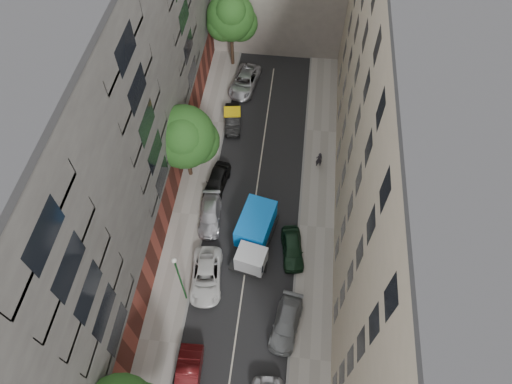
# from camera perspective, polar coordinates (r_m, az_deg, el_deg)

# --- Properties ---
(ground) EXTENTS (120.00, 120.00, 0.00)m
(ground) POSITION_cam_1_polar(r_m,az_deg,el_deg) (39.29, -0.48, -3.67)
(ground) COLOR #4C4C49
(ground) RESTS_ON ground
(road_surface) EXTENTS (8.00, 44.00, 0.02)m
(road_surface) POSITION_cam_1_polar(r_m,az_deg,el_deg) (39.28, -0.48, -3.66)
(road_surface) COLOR black
(road_surface) RESTS_ON ground
(sidewalk_left) EXTENTS (3.00, 44.00, 0.15)m
(sidewalk_left) POSITION_cam_1_polar(r_m,az_deg,el_deg) (39.98, -8.34, -2.79)
(sidewalk_left) COLOR gray
(sidewalk_left) RESTS_ON ground
(sidewalk_right) EXTENTS (3.00, 44.00, 0.15)m
(sidewalk_right) POSITION_cam_1_polar(r_m,az_deg,el_deg) (39.24, 7.54, -4.38)
(sidewalk_right) COLOR gray
(sidewalk_right) RESTS_ON ground
(building_left) EXTENTS (8.00, 44.00, 20.00)m
(building_left) POSITION_cam_1_polar(r_m,az_deg,el_deg) (33.92, -19.53, 7.16)
(building_left) COLOR #4A4845
(building_left) RESTS_ON ground
(building_right) EXTENTS (8.00, 44.00, 20.00)m
(building_right) POSITION_cam_1_polar(r_m,az_deg,el_deg) (32.13, 19.30, 3.80)
(building_right) COLOR tan
(building_right) RESTS_ON ground
(tarp_truck) EXTENTS (3.51, 6.43, 2.78)m
(tarp_truck) POSITION_cam_1_polar(r_m,az_deg,el_deg) (36.87, -0.18, -5.35)
(tarp_truck) COLOR black
(tarp_truck) RESTS_ON ground
(car_left_1) EXTENTS (1.83, 4.64, 1.50)m
(car_left_1) POSITION_cam_1_polar(r_m,az_deg,el_deg) (34.03, -8.50, -22.02)
(car_left_1) COLOR #4D0F11
(car_left_1) RESTS_ON ground
(car_left_2) EXTENTS (2.88, 5.29, 1.41)m
(car_left_2) POSITION_cam_1_polar(r_m,az_deg,el_deg) (36.36, -6.26, -10.41)
(car_left_2) COLOR silver
(car_left_2) RESTS_ON ground
(car_left_3) EXTENTS (2.18, 4.56, 1.28)m
(car_left_3) POSITION_cam_1_polar(r_m,az_deg,el_deg) (39.05, -5.78, -2.89)
(car_left_3) COLOR silver
(car_left_3) RESTS_ON ground
(car_left_4) EXTENTS (2.28, 4.37, 1.42)m
(car_left_4) POSITION_cam_1_polar(r_m,az_deg,el_deg) (40.95, -4.92, 1.42)
(car_left_4) COLOR black
(car_left_4) RESTS_ON ground
(car_left_5) EXTENTS (2.05, 4.33, 1.37)m
(car_left_5) POSITION_cam_1_polar(r_m,az_deg,el_deg) (45.71, -2.94, 9.03)
(car_left_5) COLOR black
(car_left_5) RESTS_ON ground
(car_left_6) EXTENTS (3.31, 5.70, 1.49)m
(car_left_6) POSITION_cam_1_polar(r_m,az_deg,el_deg) (49.56, -1.41, 13.66)
(car_left_6) COLOR #BABABF
(car_left_6) RESTS_ON ground
(car_right_1) EXTENTS (2.56, 4.80, 1.32)m
(car_right_1) POSITION_cam_1_polar(r_m,az_deg,el_deg) (34.89, 3.81, -16.08)
(car_right_1) COLOR slate
(car_right_1) RESTS_ON ground
(car_right_2) EXTENTS (2.29, 4.32, 1.40)m
(car_right_2) POSITION_cam_1_polar(r_m,az_deg,el_deg) (37.33, 4.56, -7.05)
(car_right_2) COLOR black
(car_right_2) RESTS_ON ground
(tree_mid) EXTENTS (5.59, 5.36, 7.72)m
(tree_mid) POSITION_cam_1_polar(r_m,az_deg,el_deg) (38.56, -8.90, 6.56)
(tree_mid) COLOR #382619
(tree_mid) RESTS_ON sidewalk_left
(tree_far) EXTENTS (5.17, 4.87, 8.50)m
(tree_far) POSITION_cam_1_polar(r_m,az_deg,el_deg) (49.23, -3.10, 20.81)
(tree_far) COLOR #382619
(tree_far) RESTS_ON sidewalk_left
(lamp_post) EXTENTS (0.36, 0.36, 6.62)m
(lamp_post) POSITION_cam_1_polar(r_m,az_deg,el_deg) (32.76, -9.59, -10.28)
(lamp_post) COLOR #175221
(lamp_post) RESTS_ON sidewalk_left
(pedestrian) EXTENTS (0.72, 0.56, 1.72)m
(pedestrian) POSITION_cam_1_polar(r_m,az_deg,el_deg) (42.29, 7.88, 4.06)
(pedestrian) COLOR black
(pedestrian) RESTS_ON sidewalk_right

